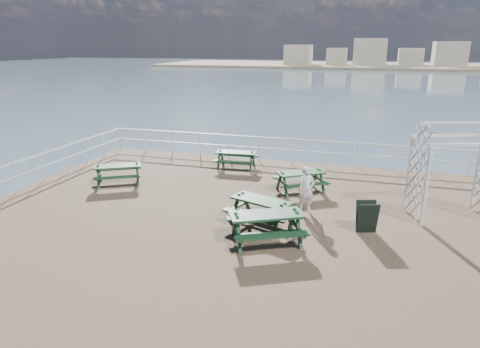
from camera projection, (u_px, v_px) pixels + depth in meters
name	position (u px, v px, depth m)	size (l,w,h in m)	color
ground	(251.00, 222.00, 13.31)	(18.00, 14.00, 0.30)	brown
sea_backdrop	(404.00, 63.00, 132.66)	(300.00, 300.00, 9.20)	#3E5869
railing	(268.00, 169.00, 15.38)	(17.77, 13.76, 1.10)	silver
picnic_table_a	(118.00, 170.00, 16.37)	(2.19, 2.06, 0.84)	#13351A
picnic_table_b	(236.00, 156.00, 18.45)	(1.79, 1.48, 0.82)	#13351A
picnic_table_c	(301.00, 177.00, 15.51)	(2.21, 2.11, 0.84)	#13351A
picnic_table_d	(261.00, 206.00, 12.68)	(2.20, 1.98, 0.88)	#13351A
picnic_table_e	(266.00, 222.00, 11.47)	(2.46, 2.30, 0.95)	#13351A
trellis_arbor	(453.00, 176.00, 12.94)	(2.71, 2.02, 3.01)	silver
sandwich_board	(367.00, 218.00, 12.13)	(0.67, 0.57, 0.94)	black
person	(306.00, 190.00, 13.53)	(0.55, 0.36, 1.50)	silver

